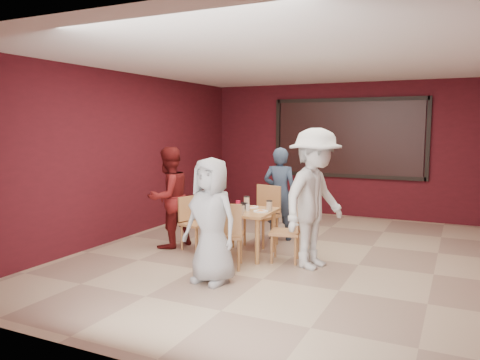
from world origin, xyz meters
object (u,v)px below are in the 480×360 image
at_px(diner_front, 211,221).
at_px(diner_back, 280,194).
at_px(dining_table, 244,215).
at_px(diner_left, 169,197).
at_px(chair_left, 193,220).
at_px(diner_right, 315,199).
at_px(chair_back, 264,211).
at_px(chair_front, 226,232).
at_px(chair_right, 290,228).

relative_size(diner_front, diner_back, 0.99).
distance_m(dining_table, diner_left, 1.29).
bearing_deg(chair_left, diner_right, -3.00).
relative_size(chair_back, chair_left, 1.16).
distance_m(chair_front, chair_left, 1.14).
bearing_deg(chair_left, chair_front, -36.33).
relative_size(chair_front, diner_left, 0.57).
distance_m(chair_front, diner_left, 1.51).
relative_size(diner_left, diner_right, 0.84).
relative_size(chair_left, diner_left, 0.52).
bearing_deg(chair_back, diner_front, -86.08).
distance_m(dining_table, chair_front, 0.71).
distance_m(chair_front, diner_back, 1.87).
bearing_deg(diner_right, chair_left, 103.08).
xyz_separation_m(dining_table, diner_back, (0.13, 1.16, 0.18)).
relative_size(chair_back, diner_front, 0.62).
distance_m(chair_back, chair_right, 1.04).
height_order(chair_front, diner_left, diner_left).
bearing_deg(diner_front, chair_front, 108.44).
xyz_separation_m(chair_back, chair_right, (0.71, -0.75, -0.06)).
height_order(chair_right, diner_front, diner_front).
distance_m(chair_left, diner_right, 2.02).
bearing_deg(diner_back, diner_right, 121.33).
distance_m(diner_front, diner_left, 1.86).
distance_m(diner_back, diner_left, 1.85).
bearing_deg(diner_left, diner_back, 145.91).
height_order(dining_table, diner_right, diner_right).
relative_size(dining_table, diner_right, 0.47).
distance_m(diner_left, diner_right, 2.38).
bearing_deg(chair_right, chair_back, 133.55).
height_order(chair_front, chair_right, chair_front).
bearing_deg(diner_front, dining_table, 106.78).
bearing_deg(dining_table, chair_front, -84.50).
bearing_deg(chair_back, chair_front, -87.88).
bearing_deg(diner_front, diner_right, 59.73).
relative_size(dining_table, chair_back, 0.94).
bearing_deg(chair_back, diner_left, -148.28).
relative_size(chair_right, diner_right, 0.45).
height_order(dining_table, diner_front, diner_front).
relative_size(chair_right, diner_front, 0.55).
distance_m(dining_table, diner_back, 1.18).
bearing_deg(chair_front, diner_back, 88.10).
bearing_deg(dining_table, diner_right, -6.50).
bearing_deg(diner_left, diner_front, 64.90).
bearing_deg(diner_back, diner_front, 84.51).
relative_size(chair_back, diner_left, 0.60).
relative_size(dining_table, chair_left, 1.09).
xyz_separation_m(dining_table, diner_left, (-1.27, -0.06, 0.19)).
bearing_deg(diner_front, diner_back, 100.46).
xyz_separation_m(chair_left, diner_back, (0.98, 1.18, 0.31)).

